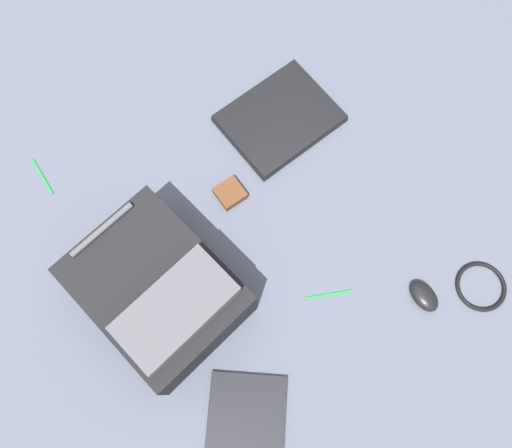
{
  "coord_description": "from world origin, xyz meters",
  "views": [
    {
      "loc": [
        -0.22,
        -0.39,
        1.46
      ],
      "look_at": [
        0.03,
        0.0,
        0.02
      ],
      "focal_mm": 36.54,
      "sensor_mm": 36.0,
      "label": 1
    }
  ],
  "objects_px": {
    "backpack": "(159,291)",
    "cable_coil": "(481,286)",
    "book_comic": "(246,423)",
    "laptop": "(280,118)",
    "pen_black": "(42,176)",
    "computer_mouse": "(424,296)",
    "earbud_pouch": "(230,193)",
    "pen_blue": "(329,294)"
  },
  "relations": [
    {
      "from": "book_comic",
      "to": "laptop",
      "type": "bearing_deg",
      "value": 51.28
    },
    {
      "from": "cable_coil",
      "to": "backpack",
      "type": "bearing_deg",
      "value": 149.64
    },
    {
      "from": "computer_mouse",
      "to": "pen_black",
      "type": "xyz_separation_m",
      "value": [
        -0.74,
        0.91,
        -0.01
      ]
    },
    {
      "from": "backpack",
      "to": "pen_blue",
      "type": "relative_size",
      "value": 3.61
    },
    {
      "from": "computer_mouse",
      "to": "pen_black",
      "type": "distance_m",
      "value": 1.18
    },
    {
      "from": "backpack",
      "to": "book_comic",
      "type": "height_order",
      "value": "backpack"
    },
    {
      "from": "laptop",
      "to": "earbud_pouch",
      "type": "height_order",
      "value": "laptop"
    },
    {
      "from": "book_comic",
      "to": "computer_mouse",
      "type": "relative_size",
      "value": 3.31
    },
    {
      "from": "cable_coil",
      "to": "earbud_pouch",
      "type": "xyz_separation_m",
      "value": [
        -0.45,
        0.62,
        0.01
      ]
    },
    {
      "from": "cable_coil",
      "to": "pen_black",
      "type": "xyz_separation_m",
      "value": [
        -0.9,
        0.97,
        -0.0
      ]
    },
    {
      "from": "backpack",
      "to": "laptop",
      "type": "xyz_separation_m",
      "value": [
        0.58,
        0.3,
        -0.08
      ]
    },
    {
      "from": "pen_black",
      "to": "laptop",
      "type": "bearing_deg",
      "value": -17.66
    },
    {
      "from": "earbud_pouch",
      "to": "cable_coil",
      "type": "bearing_deg",
      "value": -53.74
    },
    {
      "from": "book_comic",
      "to": "pen_black",
      "type": "xyz_separation_m",
      "value": [
        -0.15,
        0.93,
        -0.0
      ]
    },
    {
      "from": "computer_mouse",
      "to": "earbud_pouch",
      "type": "distance_m",
      "value": 0.63
    },
    {
      "from": "cable_coil",
      "to": "pen_blue",
      "type": "xyz_separation_m",
      "value": [
        -0.37,
        0.21,
        -0.0
      ]
    },
    {
      "from": "computer_mouse",
      "to": "cable_coil",
      "type": "distance_m",
      "value": 0.17
    },
    {
      "from": "cable_coil",
      "to": "earbud_pouch",
      "type": "distance_m",
      "value": 0.77
    },
    {
      "from": "backpack",
      "to": "earbud_pouch",
      "type": "distance_m",
      "value": 0.37
    },
    {
      "from": "pen_black",
      "to": "pen_blue",
      "type": "bearing_deg",
      "value": -55.32
    },
    {
      "from": "laptop",
      "to": "pen_black",
      "type": "relative_size",
      "value": 2.62
    },
    {
      "from": "laptop",
      "to": "cable_coil",
      "type": "distance_m",
      "value": 0.77
    },
    {
      "from": "cable_coil",
      "to": "pen_blue",
      "type": "bearing_deg",
      "value": 150.54
    },
    {
      "from": "laptop",
      "to": "computer_mouse",
      "type": "relative_size",
      "value": 3.75
    },
    {
      "from": "computer_mouse",
      "to": "pen_black",
      "type": "bearing_deg",
      "value": 127.78
    },
    {
      "from": "laptop",
      "to": "book_comic",
      "type": "bearing_deg",
      "value": -128.72
    },
    {
      "from": "pen_blue",
      "to": "book_comic",
      "type": "bearing_deg",
      "value": -156.58
    },
    {
      "from": "pen_blue",
      "to": "earbud_pouch",
      "type": "distance_m",
      "value": 0.41
    },
    {
      "from": "cable_coil",
      "to": "computer_mouse",
      "type": "bearing_deg",
      "value": 157.62
    },
    {
      "from": "computer_mouse",
      "to": "laptop",
      "type": "bearing_deg",
      "value": 91.31
    },
    {
      "from": "laptop",
      "to": "pen_blue",
      "type": "bearing_deg",
      "value": -108.91
    },
    {
      "from": "computer_mouse",
      "to": "pen_blue",
      "type": "distance_m",
      "value": 0.26
    },
    {
      "from": "earbud_pouch",
      "to": "book_comic",
      "type": "bearing_deg",
      "value": -117.73
    },
    {
      "from": "pen_black",
      "to": "pen_blue",
      "type": "xyz_separation_m",
      "value": [
        0.53,
        -0.76,
        -0.0
      ]
    },
    {
      "from": "backpack",
      "to": "computer_mouse",
      "type": "bearing_deg",
      "value": -32.23
    },
    {
      "from": "backpack",
      "to": "cable_coil",
      "type": "relative_size",
      "value": 3.34
    },
    {
      "from": "cable_coil",
      "to": "book_comic",
      "type": "bearing_deg",
      "value": 176.31
    },
    {
      "from": "backpack",
      "to": "book_comic",
      "type": "bearing_deg",
      "value": -87.45
    },
    {
      "from": "book_comic",
      "to": "pen_black",
      "type": "distance_m",
      "value": 0.94
    },
    {
      "from": "pen_black",
      "to": "backpack",
      "type": "bearing_deg",
      "value": -75.79
    },
    {
      "from": "cable_coil",
      "to": "pen_blue",
      "type": "distance_m",
      "value": 0.43
    },
    {
      "from": "laptop",
      "to": "computer_mouse",
      "type": "bearing_deg",
      "value": -87.14
    }
  ]
}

